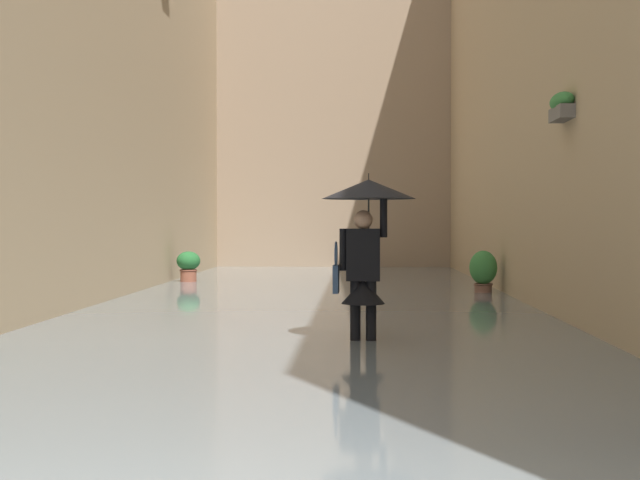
{
  "coord_description": "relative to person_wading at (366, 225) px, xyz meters",
  "views": [
    {
      "loc": [
        -0.74,
        3.06,
        1.46
      ],
      "look_at": [
        -0.32,
        -6.67,
        1.26
      ],
      "focal_mm": 49.01,
      "sensor_mm": 36.0,
      "label": 1
    }
  ],
  "objects": [
    {
      "name": "ground_plane",
      "position": [
        0.84,
        -4.79,
        -1.43
      ],
      "size": [
        60.0,
        60.0,
        0.0
      ],
      "primitive_type": "plane",
      "color": "slate"
    },
    {
      "name": "potted_plant_near_left",
      "position": [
        -2.32,
        -6.93,
        -0.91
      ],
      "size": [
        0.53,
        0.53,
        0.92
      ],
      "color": "brown",
      "rests_on": "ground_plane"
    },
    {
      "name": "potted_plant_far_right",
      "position": [
        3.94,
        -9.72,
        -0.97
      ],
      "size": [
        0.54,
        0.54,
        0.8
      ],
      "color": "brown",
      "rests_on": "ground_plane"
    },
    {
      "name": "building_facade_far",
      "position": [
        0.84,
        -17.36,
        4.24
      ],
      "size": [
        10.68,
        1.8,
        11.36
      ],
      "primitive_type": "cube",
      "color": "gray",
      "rests_on": "ground_plane"
    },
    {
      "name": "person_wading",
      "position": [
        0.0,
        0.0,
        0.0
      ],
      "size": [
        1.07,
        1.07,
        2.02
      ],
      "color": "#2D2319",
      "rests_on": "ground_plane"
    },
    {
      "name": "flood_water",
      "position": [
        0.84,
        -4.79,
        -1.38
      ],
      "size": [
        7.88,
        29.34,
        0.11
      ],
      "primitive_type": "cube",
      "color": "slate",
      "rests_on": "ground_plane"
    }
  ]
}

